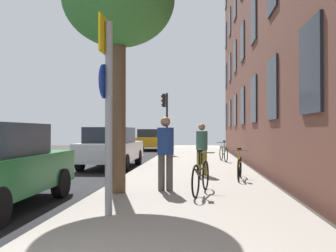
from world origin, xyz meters
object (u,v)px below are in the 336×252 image
(bicycle_0, at_px, (201,176))
(bicycle_2, at_px, (201,156))
(traffic_light, at_px, (165,112))
(pedestrian_0, at_px, (165,148))
(car_1, at_px, (111,147))
(tree_near, at_px, (119,2))
(car_2, at_px, (150,139))
(sign_post, at_px, (107,99))
(pedestrian_1, at_px, (202,146))
(bicycle_1, at_px, (240,167))
(bicycle_3, at_px, (224,153))

(bicycle_0, distance_m, bicycle_2, 6.70)
(traffic_light, distance_m, pedestrian_0, 14.03)
(bicycle_0, relative_size, car_1, 0.39)
(traffic_light, relative_size, tree_near, 0.68)
(pedestrian_0, relative_size, car_2, 0.38)
(traffic_light, xyz_separation_m, bicycle_0, (2.07, -14.25, -2.14))
(sign_post, distance_m, pedestrian_1, 5.92)
(bicycle_1, height_order, pedestrian_0, pedestrian_0)
(sign_post, relative_size, bicycle_3, 2.02)
(bicycle_1, bearing_deg, sign_post, -119.63)
(sign_post, relative_size, tree_near, 0.60)
(traffic_light, distance_m, bicycle_2, 8.13)
(tree_near, xyz_separation_m, car_1, (-1.72, 6.47, -3.54))
(traffic_light, xyz_separation_m, car_2, (-1.71, 5.93, -1.80))
(pedestrian_0, bearing_deg, car_1, 114.04)
(traffic_light, distance_m, bicycle_3, 6.75)
(bicycle_2, bearing_deg, car_2, 105.86)
(traffic_light, bearing_deg, pedestrian_1, -78.80)
(sign_post, xyz_separation_m, car_2, (-2.25, 22.28, -1.16))
(bicycle_1, bearing_deg, bicycle_2, 104.30)
(traffic_light, xyz_separation_m, car_1, (-1.48, -7.72, -1.80))
(traffic_light, bearing_deg, tree_near, -89.00)
(traffic_light, relative_size, pedestrian_1, 2.31)
(bicycle_2, height_order, pedestrian_0, pedestrian_0)
(bicycle_3, bearing_deg, bicycle_1, -89.66)
(bicycle_2, height_order, car_2, car_2)
(tree_near, distance_m, car_2, 20.52)
(bicycle_0, distance_m, bicycle_3, 8.74)
(bicycle_1, relative_size, bicycle_2, 0.95)
(car_1, bearing_deg, bicycle_3, 25.00)
(tree_near, xyz_separation_m, pedestrian_1, (1.88, 3.46, -3.35))
(bicycle_0, bearing_deg, bicycle_3, 82.97)
(bicycle_0, relative_size, car_2, 0.39)
(car_1, height_order, car_2, same)
(tree_near, bearing_deg, pedestrian_0, 16.92)
(bicycle_0, bearing_deg, pedestrian_1, 89.16)
(pedestrian_1, distance_m, car_2, 17.10)
(sign_post, height_order, car_2, sign_post)
(pedestrian_0, height_order, car_1, pedestrian_0)
(sign_post, bearing_deg, pedestrian_1, 74.25)
(tree_near, height_order, pedestrian_0, tree_near)
(traffic_light, height_order, pedestrian_1, traffic_light)
(bicycle_3, bearing_deg, car_2, 112.89)
(bicycle_0, bearing_deg, car_1, 118.56)
(bicycle_3, height_order, car_1, car_1)
(bicycle_0, bearing_deg, bicycle_2, 89.61)
(sign_post, xyz_separation_m, bicycle_0, (1.53, 2.11, -1.50))
(bicycle_2, xyz_separation_m, bicycle_3, (1.02, 1.98, -0.01))
(bicycle_2, bearing_deg, car_1, -177.22)
(traffic_light, height_order, tree_near, tree_near)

